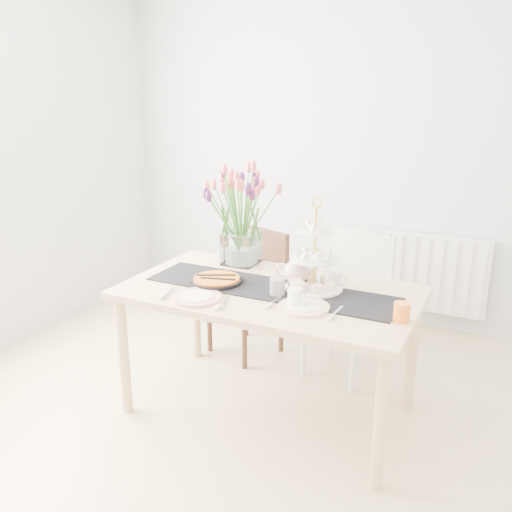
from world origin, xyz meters
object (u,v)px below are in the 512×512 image
at_px(plate_left, 196,297).
at_px(plate_right, 304,307).
at_px(chair_brown, 254,282).
at_px(teapot, 296,272).
at_px(tulip_vase, 241,201).
at_px(mug_orange, 402,312).
at_px(dining_table, 269,302).
at_px(cream_jug, 333,279).
at_px(chair_white, 351,293).
at_px(mug_white, 295,297).
at_px(tart_tin, 217,281).
at_px(radiator, 407,270).
at_px(cake_stand, 315,267).
at_px(mug_grey, 277,287).

xyz_separation_m(plate_left, plate_right, (0.55, 0.13, -0.00)).
relative_size(chair_brown, teapot, 3.74).
bearing_deg(tulip_vase, mug_orange, -22.67).
distance_m(dining_table, cream_jug, 0.37).
relative_size(chair_brown, tulip_vase, 1.20).
bearing_deg(plate_right, mug_orange, 6.55).
xyz_separation_m(chair_brown, chair_white, (0.70, 0.01, 0.03)).
bearing_deg(mug_white, tart_tin, -173.00).
bearing_deg(chair_white, radiator, 90.25).
xyz_separation_m(radiator, cream_jug, (-0.15, -1.40, 0.35)).
bearing_deg(teapot, tulip_vase, 149.81).
relative_size(cream_jug, tart_tin, 0.33).
distance_m(dining_table, mug_orange, 0.76).
bearing_deg(cake_stand, radiator, 81.21).
relative_size(teapot, plate_left, 0.86).
bearing_deg(cake_stand, cream_jug, 47.42).
height_order(cream_jug, mug_white, cream_jug).
height_order(cream_jug, plate_right, cream_jug).
xyz_separation_m(radiator, plate_right, (-0.19, -1.75, 0.31)).
height_order(chair_brown, tulip_vase, tulip_vase).
height_order(cream_jug, mug_orange, cream_jug).
distance_m(chair_brown, plate_left, 1.01).
relative_size(dining_table, mug_white, 17.61).
xyz_separation_m(cream_jug, plate_left, (-0.59, -0.48, -0.04)).
bearing_deg(plate_left, tart_tin, 94.82).
relative_size(teapot, cream_jug, 2.37).
distance_m(cream_jug, mug_orange, 0.53).
height_order(tart_tin, plate_right, tart_tin).
xyz_separation_m(tulip_vase, tart_tin, (0.04, -0.39, -0.38)).
bearing_deg(mug_grey, mug_orange, -48.95).
relative_size(tulip_vase, mug_grey, 7.56).
bearing_deg(plate_right, plate_left, -167.15).
relative_size(cake_stand, tart_tin, 1.57).
height_order(chair_brown, chair_white, chair_white).
bearing_deg(mug_grey, tulip_vase, 91.82).
distance_m(chair_white, teapot, 0.63).
bearing_deg(chair_white, cake_stand, -81.94).
height_order(radiator, plate_right, plate_right).
relative_size(teapot, mug_grey, 2.43).
distance_m(chair_brown, mug_orange, 1.44).
height_order(tart_tin, mug_grey, mug_grey).
distance_m(tulip_vase, tart_tin, 0.55).
relative_size(mug_white, plate_left, 0.34).
height_order(tulip_vase, cream_jug, tulip_vase).
bearing_deg(mug_grey, teapot, 39.01).
bearing_deg(teapot, radiator, 69.36).
distance_m(tulip_vase, cake_stand, 0.68).
height_order(dining_table, plate_left, plate_left).
bearing_deg(cream_jug, mug_white, -98.65).
distance_m(cream_jug, mug_white, 0.35).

